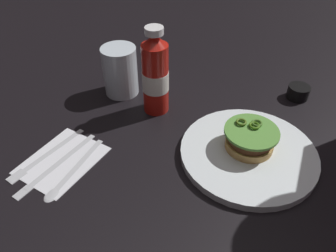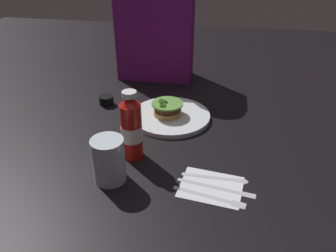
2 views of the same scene
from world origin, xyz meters
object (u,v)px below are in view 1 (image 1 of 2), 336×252
at_px(burger_sandwich, 250,138).
at_px(ketchup_bottle, 155,75).
at_px(water_glass, 120,71).
at_px(condiment_cup, 298,92).
at_px(butter_knife, 52,167).
at_px(fork_utensil, 41,157).
at_px(napkin, 62,160).
at_px(dinner_plate, 248,153).
at_px(spoon_utensil, 67,176).

height_order(burger_sandwich, ketchup_bottle, ketchup_bottle).
bearing_deg(water_glass, condiment_cup, 110.24).
relative_size(water_glass, butter_knife, 0.60).
height_order(burger_sandwich, butter_knife, burger_sandwich).
bearing_deg(fork_utensil, napkin, 107.40).
height_order(water_glass, fork_utensil, water_glass).
height_order(water_glass, butter_knife, water_glass).
bearing_deg(butter_knife, water_glass, -178.39).
relative_size(condiment_cup, napkin, 0.34).
bearing_deg(burger_sandwich, ketchup_bottle, -104.16).
relative_size(burger_sandwich, condiment_cup, 2.03).
height_order(dinner_plate, condiment_cup, condiment_cup).
relative_size(burger_sandwich, ketchup_bottle, 0.53).
distance_m(burger_sandwich, condiment_cup, 0.26).
distance_m(burger_sandwich, butter_knife, 0.41).
bearing_deg(butter_knife, ketchup_bottle, 158.18).
distance_m(dinner_plate, spoon_utensil, 0.37).
height_order(dinner_plate, butter_knife, dinner_plate).
xyz_separation_m(ketchup_bottle, condiment_cup, (-0.19, 0.32, -0.08)).
xyz_separation_m(napkin, fork_utensil, (0.01, -0.04, 0.00)).
distance_m(dinner_plate, water_glass, 0.38).
height_order(burger_sandwich, condiment_cup, burger_sandwich).
height_order(napkin, spoon_utensil, spoon_utensil).
xyz_separation_m(dinner_plate, burger_sandwich, (-0.01, -0.00, 0.03)).
bearing_deg(ketchup_bottle, napkin, -23.07).
distance_m(butter_knife, spoon_utensil, 0.04).
xyz_separation_m(dinner_plate, napkin, (0.17, -0.35, -0.01)).
xyz_separation_m(water_glass, condiment_cup, (-0.16, 0.43, -0.05)).
xyz_separation_m(condiment_cup, fork_utensil, (0.45, -0.46, -0.01)).
relative_size(dinner_plate, butter_knife, 1.36).
bearing_deg(condiment_cup, spoon_utensil, -39.14).
xyz_separation_m(fork_utensil, spoon_utensil, (0.02, 0.08, 0.00)).
xyz_separation_m(ketchup_bottle, fork_utensil, (0.26, -0.15, -0.09)).
height_order(napkin, fork_utensil, fork_utensil).
bearing_deg(butter_knife, fork_utensil, -108.21).
bearing_deg(ketchup_bottle, water_glass, -105.72).
bearing_deg(dinner_plate, napkin, -64.34).
distance_m(napkin, fork_utensil, 0.05).
distance_m(ketchup_bottle, spoon_utensil, 0.30).
distance_m(ketchup_bottle, condiment_cup, 0.38).
relative_size(fork_utensil, butter_knife, 0.91).
bearing_deg(ketchup_bottle, butter_knife, -21.82).
bearing_deg(napkin, burger_sandwich, 117.35).
distance_m(water_glass, condiment_cup, 0.46).
relative_size(napkin, butter_knife, 0.78).
relative_size(water_glass, napkin, 0.78).
height_order(ketchup_bottle, butter_knife, ketchup_bottle).
bearing_deg(water_glass, ketchup_bottle, 74.28).
bearing_deg(dinner_plate, fork_utensil, -65.20).
relative_size(dinner_plate, water_glass, 2.25).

